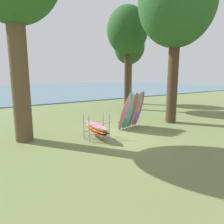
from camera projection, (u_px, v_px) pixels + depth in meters
name	position (u px, v px, depth m)	size (l,w,h in m)	color
ground_plane	(123.00, 134.00, 11.27)	(80.00, 80.00, 0.00)	olive
lake_water	(22.00, 91.00, 36.66)	(80.00, 36.00, 0.10)	#477084
tree_foreground_right	(177.00, 4.00, 12.65)	(4.60, 4.60, 9.98)	#42301E
tree_mid_behind	(127.00, 31.00, 17.77)	(3.43, 3.43, 8.64)	#42301E
tree_far_left_back	(129.00, 48.00, 21.27)	(3.03, 3.03, 7.48)	brown
leaning_board_pile	(132.00, 111.00, 12.27)	(2.00, 1.18, 2.22)	pink
board_storage_rack	(96.00, 128.00, 10.51)	(1.15, 2.13, 1.25)	#9EA0A5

